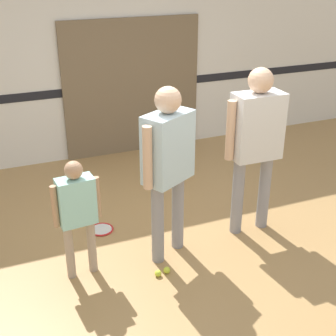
# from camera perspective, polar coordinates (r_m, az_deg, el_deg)

# --- Properties ---
(ground_plane) EXTENTS (16.00, 16.00, 0.00)m
(ground_plane) POSITION_cam_1_polar(r_m,az_deg,el_deg) (5.10, 2.17, -9.10)
(ground_plane) COLOR #A87F4C
(wall_back) EXTENTS (16.00, 0.07, 3.20)m
(wall_back) POSITION_cam_1_polar(r_m,az_deg,el_deg) (6.94, -7.25, 14.27)
(wall_back) COLOR silver
(wall_back) RESTS_ON ground_plane
(wall_panel) EXTENTS (2.09, 0.05, 2.01)m
(wall_panel) POSITION_cam_1_polar(r_m,az_deg,el_deg) (7.10, -4.33, 9.76)
(wall_panel) COLOR #756047
(wall_panel) RESTS_ON ground_plane
(person_instructor) EXTENTS (0.60, 0.48, 1.77)m
(person_instructor) POSITION_cam_1_polar(r_m,az_deg,el_deg) (4.41, 0.00, 1.43)
(person_instructor) COLOR gray
(person_instructor) RESTS_ON ground_plane
(person_student_left) EXTENTS (0.45, 0.21, 1.19)m
(person_student_left) POSITION_cam_1_polar(r_m,az_deg,el_deg) (4.35, -11.04, -4.69)
(person_student_left) COLOR tan
(person_student_left) RESTS_ON ground_plane
(person_student_right) EXTENTS (0.70, 0.29, 1.83)m
(person_student_right) POSITION_cam_1_polar(r_m,az_deg,el_deg) (4.93, 10.68, 4.02)
(person_student_right) COLOR gray
(person_student_right) RESTS_ON ground_plane
(racket_spare_on_floor) EXTENTS (0.31, 0.49, 0.03)m
(racket_spare_on_floor) POSITION_cam_1_polar(r_m,az_deg,el_deg) (5.37, -8.20, -7.32)
(racket_spare_on_floor) COLOR red
(racket_spare_on_floor) RESTS_ON ground_plane
(tennis_ball_near_instructor) EXTENTS (0.07, 0.07, 0.07)m
(tennis_ball_near_instructor) POSITION_cam_1_polar(r_m,az_deg,el_deg) (4.62, -1.22, -12.71)
(tennis_ball_near_instructor) COLOR #CCE038
(tennis_ball_near_instructor) RESTS_ON ground_plane
(tennis_ball_by_spare_racket) EXTENTS (0.07, 0.07, 0.07)m
(tennis_ball_by_spare_racket) POSITION_cam_1_polar(r_m,az_deg,el_deg) (5.52, -10.37, -6.26)
(tennis_ball_by_spare_racket) COLOR #CCE038
(tennis_ball_by_spare_racket) RESTS_ON ground_plane
(tennis_ball_stray_left) EXTENTS (0.07, 0.07, 0.07)m
(tennis_ball_stray_left) POSITION_cam_1_polar(r_m,az_deg,el_deg) (4.66, -0.14, -12.34)
(tennis_ball_stray_left) COLOR #CCE038
(tennis_ball_stray_left) RESTS_ON ground_plane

